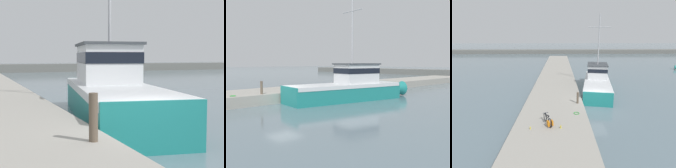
% 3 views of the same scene
% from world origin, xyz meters
% --- Properties ---
extents(ground_plane, '(320.00, 320.00, 0.00)m').
position_xyz_m(ground_plane, '(0.00, 0.00, 0.00)').
color(ground_plane, slate).
extents(dock_pier, '(5.62, 80.00, 0.88)m').
position_xyz_m(dock_pier, '(-4.18, 0.00, 0.44)').
color(dock_pier, '#A39E93').
rests_on(dock_pier, ground_plane).
extents(fishing_boat_main, '(5.12, 13.40, 9.83)m').
position_xyz_m(fishing_boat_main, '(1.43, 6.37, 1.28)').
color(fishing_boat_main, teal).
rests_on(fishing_boat_main, ground_plane).
extents(mooring_post, '(0.21, 0.21, 1.10)m').
position_xyz_m(mooring_post, '(-1.91, -0.89, 1.43)').
color(mooring_post, brown).
rests_on(mooring_post, dock_pier).
extents(hose_coil, '(0.48, 0.48, 0.05)m').
position_xyz_m(hose_coil, '(-2.23, -3.21, 0.91)').
color(hose_coil, green).
rests_on(hose_coil, dock_pier).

